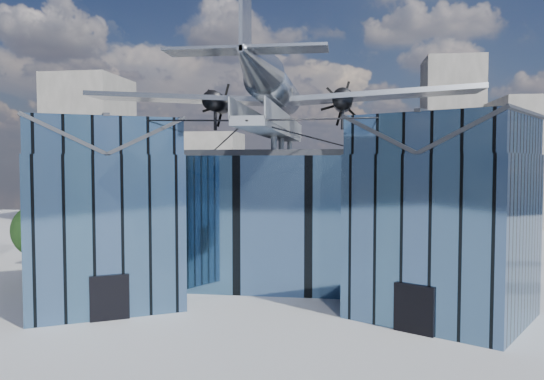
# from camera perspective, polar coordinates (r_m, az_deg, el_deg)

# --- Properties ---
(ground_plane) EXTENTS (120.00, 120.00, 0.00)m
(ground_plane) POSITION_cam_1_polar(r_m,az_deg,el_deg) (34.40, -0.47, -12.24)
(ground_plane) COLOR gray
(museum) EXTENTS (32.88, 24.50, 17.60)m
(museum) POSITION_cam_1_polar(r_m,az_deg,el_deg) (39.12, 0.78, -2.14)
(museum) COLOR #46698F
(museum) RESTS_ON ground
(bg_towers) EXTENTS (77.00, 24.50, 26.00)m
(bg_towers) POSITION_cam_1_polar(r_m,az_deg,el_deg) (83.40, 5.63, 3.65)
(bg_towers) COLOR slate
(bg_towers) RESTS_ON ground
(tree_plaza_w) EXTENTS (4.73, 4.73, 6.10)m
(tree_plaza_w) POSITION_cam_1_polar(r_m,az_deg,el_deg) (41.83, -23.73, -4.00)
(tree_plaza_w) COLOR #352015
(tree_plaza_w) RESTS_ON ground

